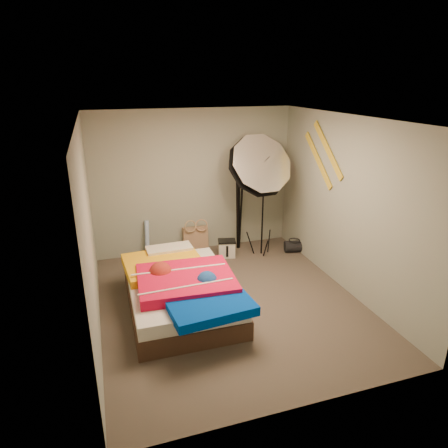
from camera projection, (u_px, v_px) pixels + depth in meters
name	position (u px, v px, depth m)	size (l,w,h in m)	color
floor	(230.00, 302.00, 5.59)	(4.00, 4.00, 0.00)	brown
ceiling	(231.00, 119.00, 4.73)	(4.00, 4.00, 0.00)	silver
wall_back	(194.00, 182.00, 6.95)	(3.50, 3.50, 0.00)	gray
wall_front	(307.00, 292.00, 3.37)	(3.50, 3.50, 0.00)	gray
wall_left	(89.00, 233.00, 4.66)	(4.00, 4.00, 0.00)	gray
wall_right	(347.00, 206.00, 5.66)	(4.00, 4.00, 0.00)	gray
tote_bag	(196.00, 239.00, 7.21)	(0.44, 0.13, 0.44)	tan
wrapping_roll	(147.00, 239.00, 6.92)	(0.07, 0.07, 0.65)	#598FDF
camera_case	(227.00, 249.00, 6.98)	(0.28, 0.20, 0.28)	silver
duffel_bag	(294.00, 246.00, 7.19)	(0.20, 0.20, 0.33)	black
wall_stripe_upper	(328.00, 150.00, 5.95)	(0.02, 1.10, 0.10)	gold
wall_stripe_lower	(318.00, 160.00, 6.24)	(0.02, 1.10, 0.10)	gold
bed	(181.00, 290.00, 5.35)	(1.41, 2.15, 0.57)	#3F291D
photo_umbrella	(258.00, 167.00, 6.42)	(1.28, 0.91, 2.24)	black
camera_tripod	(239.00, 205.00, 7.11)	(0.09, 0.09, 1.43)	black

